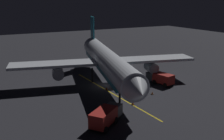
{
  "coord_description": "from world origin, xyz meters",
  "views": [
    {
      "loc": [
        22.62,
        43.89,
        15.95
      ],
      "look_at": [
        0.0,
        2.0,
        3.5
      ],
      "focal_mm": 43.3,
      "sensor_mm": 36.0,
      "label": 1
    }
  ],
  "objects_px": {
    "ground_crew_worker": "(135,95)",
    "traffic_cone_near_right": "(152,93)",
    "traffic_cone_under_wing": "(107,88)",
    "traffic_cone_near_left": "(133,103)",
    "catering_truck": "(161,78)",
    "baggage_truck": "(106,116)",
    "traffic_cone_far": "(144,83)",
    "airliner": "(106,61)"
  },
  "relations": [
    {
      "from": "ground_crew_worker",
      "to": "traffic_cone_near_right",
      "type": "height_order",
      "value": "ground_crew_worker"
    },
    {
      "from": "airliner",
      "to": "traffic_cone_near_right",
      "type": "relative_size",
      "value": 73.36
    },
    {
      "from": "ground_crew_worker",
      "to": "traffic_cone_far",
      "type": "distance_m",
      "value": 8.94
    },
    {
      "from": "traffic_cone_near_left",
      "to": "airliner",
      "type": "bearing_deg",
      "value": -95.75
    },
    {
      "from": "catering_truck",
      "to": "traffic_cone_near_right",
      "type": "height_order",
      "value": "catering_truck"
    },
    {
      "from": "traffic_cone_under_wing",
      "to": "traffic_cone_near_right",
      "type": "bearing_deg",
      "value": 134.25
    },
    {
      "from": "traffic_cone_under_wing",
      "to": "traffic_cone_far",
      "type": "bearing_deg",
      "value": 177.79
    },
    {
      "from": "traffic_cone_near_right",
      "to": "baggage_truck",
      "type": "bearing_deg",
      "value": 27.91
    },
    {
      "from": "airliner",
      "to": "traffic_cone_near_right",
      "type": "bearing_deg",
      "value": 116.17
    },
    {
      "from": "traffic_cone_near_left",
      "to": "traffic_cone_far",
      "type": "height_order",
      "value": "same"
    },
    {
      "from": "airliner",
      "to": "traffic_cone_under_wing",
      "type": "height_order",
      "value": "airliner"
    },
    {
      "from": "ground_crew_worker",
      "to": "traffic_cone_far",
      "type": "height_order",
      "value": "ground_crew_worker"
    },
    {
      "from": "traffic_cone_near_left",
      "to": "baggage_truck",
      "type": "bearing_deg",
      "value": 31.18
    },
    {
      "from": "ground_crew_worker",
      "to": "traffic_cone_near_right",
      "type": "relative_size",
      "value": 3.16
    },
    {
      "from": "ground_crew_worker",
      "to": "traffic_cone_near_left",
      "type": "bearing_deg",
      "value": 50.06
    },
    {
      "from": "airliner",
      "to": "catering_truck",
      "type": "distance_m",
      "value": 11.14
    },
    {
      "from": "catering_truck",
      "to": "ground_crew_worker",
      "type": "xyz_separation_m",
      "value": [
        9.07,
        4.73,
        -0.27
      ]
    },
    {
      "from": "catering_truck",
      "to": "traffic_cone_near_left",
      "type": "distance_m",
      "value": 12.35
    },
    {
      "from": "airliner",
      "to": "ground_crew_worker",
      "type": "height_order",
      "value": "airliner"
    },
    {
      "from": "airliner",
      "to": "baggage_truck",
      "type": "distance_m",
      "value": 17.78
    },
    {
      "from": "airliner",
      "to": "traffic_cone_near_right",
      "type": "xyz_separation_m",
      "value": [
        -4.37,
        8.9,
        -4.48
      ]
    },
    {
      "from": "catering_truck",
      "to": "traffic_cone_under_wing",
      "type": "relative_size",
      "value": 10.85
    },
    {
      "from": "traffic_cone_near_left",
      "to": "traffic_cone_under_wing",
      "type": "relative_size",
      "value": 1.0
    },
    {
      "from": "baggage_truck",
      "to": "catering_truck",
      "type": "xyz_separation_m",
      "value": [
        -17.4,
        -10.61,
        -0.05
      ]
    },
    {
      "from": "traffic_cone_far",
      "to": "traffic_cone_near_right",
      "type": "bearing_deg",
      "value": 68.99
    },
    {
      "from": "airliner",
      "to": "traffic_cone_near_right",
      "type": "height_order",
      "value": "airliner"
    },
    {
      "from": "catering_truck",
      "to": "ground_crew_worker",
      "type": "height_order",
      "value": "catering_truck"
    },
    {
      "from": "baggage_truck",
      "to": "ground_crew_worker",
      "type": "height_order",
      "value": "baggage_truck"
    },
    {
      "from": "traffic_cone_near_left",
      "to": "traffic_cone_near_right",
      "type": "distance_m",
      "value": 6.01
    },
    {
      "from": "catering_truck",
      "to": "traffic_cone_near_left",
      "type": "height_order",
      "value": "catering_truck"
    },
    {
      "from": "airliner",
      "to": "traffic_cone_under_wing",
      "type": "relative_size",
      "value": 73.36
    },
    {
      "from": "catering_truck",
      "to": "traffic_cone_under_wing",
      "type": "distance_m",
      "value": 11.02
    },
    {
      "from": "traffic_cone_near_left",
      "to": "traffic_cone_under_wing",
      "type": "bearing_deg",
      "value": -87.87
    },
    {
      "from": "baggage_truck",
      "to": "traffic_cone_under_wing",
      "type": "xyz_separation_m",
      "value": [
        -6.59,
        -12.55,
        -0.95
      ]
    },
    {
      "from": "traffic_cone_under_wing",
      "to": "traffic_cone_far",
      "type": "height_order",
      "value": "same"
    },
    {
      "from": "ground_crew_worker",
      "to": "airliner",
      "type": "bearing_deg",
      "value": -88.26
    },
    {
      "from": "catering_truck",
      "to": "ground_crew_worker",
      "type": "distance_m",
      "value": 10.24
    },
    {
      "from": "ground_crew_worker",
      "to": "traffic_cone_under_wing",
      "type": "distance_m",
      "value": 6.92
    },
    {
      "from": "traffic_cone_far",
      "to": "traffic_cone_under_wing",
      "type": "bearing_deg",
      "value": -2.21
    },
    {
      "from": "baggage_truck",
      "to": "traffic_cone_near_left",
      "type": "xyz_separation_m",
      "value": [
        -6.9,
        -4.17,
        -0.95
      ]
    },
    {
      "from": "traffic_cone_under_wing",
      "to": "traffic_cone_near_left",
      "type": "bearing_deg",
      "value": 92.13
    },
    {
      "from": "airliner",
      "to": "baggage_truck",
      "type": "relative_size",
      "value": 6.58
    }
  ]
}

